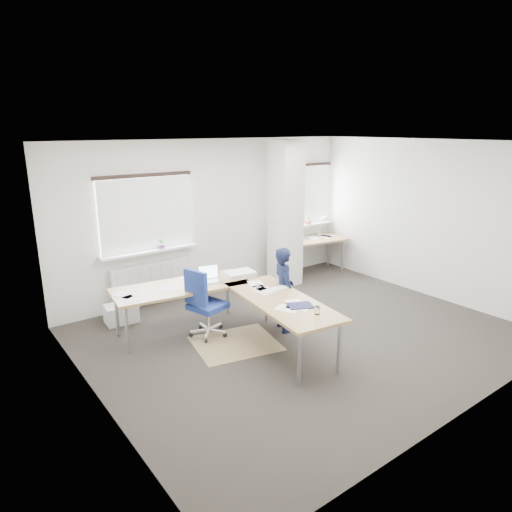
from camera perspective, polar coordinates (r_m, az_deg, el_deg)
ground at (r=6.97m, az=5.76°, el=-9.70°), size 6.00×6.00×0.00m
room_shell at (r=6.87m, az=4.73°, el=5.31°), size 6.04×5.04×2.82m
floor_mat at (r=6.67m, az=-2.57°, el=-10.85°), size 1.33×1.19×0.01m
white_crate at (r=7.60m, az=-16.50°, el=-6.88°), size 0.51×0.38×0.29m
desk_main at (r=6.55m, az=-3.01°, el=-4.77°), size 2.41×2.90×0.96m
desk_side at (r=9.69m, az=7.19°, el=1.92°), size 1.49×0.92×1.22m
task_chair at (r=6.81m, az=-6.23°, el=-7.63°), size 0.60×0.58×1.06m
person at (r=6.86m, az=3.47°, el=-4.20°), size 0.44×0.54×1.30m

